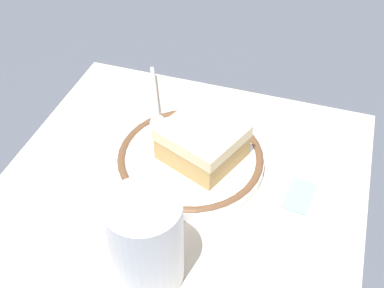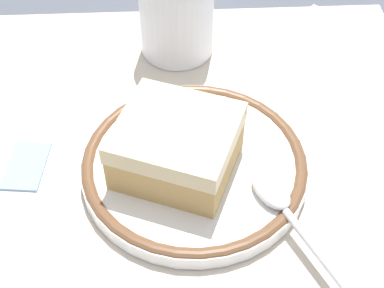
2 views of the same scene
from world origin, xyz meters
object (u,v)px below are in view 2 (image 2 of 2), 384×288
Objects in this scene: napkin at (322,55)px; sugar_packet at (26,164)px; cake_slice at (177,146)px; plate at (192,165)px; cup at (177,10)px; spoon at (288,212)px.

sugar_packet reaches higher than napkin.
napkin is (0.14, 0.14, -0.03)m from cake_slice.
plate is 0.19m from napkin.
cup is (-0.01, 0.16, 0.04)m from plate.
cake_slice is 0.77× the size of spoon.
cup is 0.15m from napkin.
sugar_packet is at bearing 161.17° from spoon.
cake_slice reaches higher than sugar_packet.
cake_slice is at bearing 146.25° from spoon.
sugar_packet is (-0.13, 0.01, -0.00)m from plate.
cup is at bearing 108.76° from spoon.
spoon is at bearing -18.83° from sugar_packet.
sugar_packet is at bearing 174.78° from plate.
plate reaches higher than sugar_packet.
cake_slice is (-0.01, -0.00, 0.03)m from plate.
cup is (0.01, 0.16, 0.01)m from cake_slice.
plate is at bearing 139.82° from spoon.
plate is 0.09m from spoon.
cake_slice is 2.19× the size of sugar_packet.
spoon is (0.08, -0.05, -0.02)m from cake_slice.
cake_slice is at bearing -161.52° from plate.
cup is at bearing 92.38° from plate.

